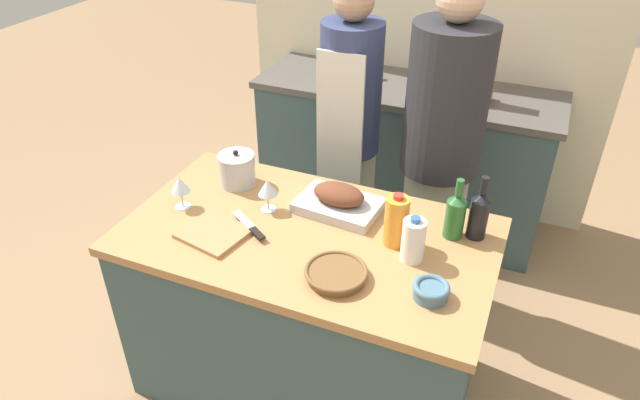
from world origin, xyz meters
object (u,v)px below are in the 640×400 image
(stock_pot, at_px, (237,169))
(wine_bottle_dark, at_px, (455,214))
(roasting_pan, at_px, (339,201))
(milk_jug, at_px, (414,240))
(person_cook_aproned, at_px, (350,127))
(condiment_bottle_tall, at_px, (369,67))
(knife_chef, at_px, (250,226))
(juice_jug, at_px, (396,221))
(wicker_basket, at_px, (336,273))
(wine_glass_right, at_px, (268,188))
(condiment_bottle_short, at_px, (342,58))
(mixing_bowl, at_px, (431,290))
(person_cook_guest, at_px, (441,145))
(stand_mixer, at_px, (478,78))
(cutting_board, at_px, (214,233))
(wine_glass_left, at_px, (180,185))
(wine_bottle_green, at_px, (479,214))

(stock_pot, distance_m, wine_bottle_dark, 0.99)
(roasting_pan, relative_size, stock_pot, 2.12)
(milk_jug, bearing_deg, person_cook_aproned, 123.92)
(condiment_bottle_tall, bearing_deg, person_cook_aproned, -79.26)
(knife_chef, bearing_deg, juice_jug, 14.64)
(roasting_pan, bearing_deg, wicker_basket, -69.91)
(wine_glass_right, xyz_separation_m, condiment_bottle_short, (-0.25, 1.52, 0.03))
(mixing_bowl, xyz_separation_m, knife_chef, (-0.77, 0.11, -0.01))
(person_cook_guest, bearing_deg, stand_mixer, 77.19)
(wicker_basket, relative_size, stand_mixer, 0.70)
(stock_pot, xyz_separation_m, wine_bottle_dark, (0.99, -0.01, 0.03))
(cutting_board, relative_size, condiment_bottle_tall, 2.02)
(stock_pot, height_order, milk_jug, milk_jug)
(roasting_pan, distance_m, condiment_bottle_tall, 1.38)
(roasting_pan, height_order, wine_bottle_dark, wine_bottle_dark)
(roasting_pan, height_order, condiment_bottle_short, condiment_bottle_short)
(person_cook_aproned, xyz_separation_m, person_cook_guest, (0.49, -0.07, 0.03))
(wicker_basket, distance_m, wine_glass_left, 0.80)
(wicker_basket, distance_m, person_cook_aproned, 1.11)
(roasting_pan, xyz_separation_m, wine_bottle_green, (0.57, 0.04, 0.06))
(milk_jug, xyz_separation_m, stand_mixer, (-0.03, 1.42, 0.12))
(stand_mixer, bearing_deg, roasting_pan, -105.72)
(wine_glass_left, xyz_separation_m, person_cook_guest, (0.93, 0.81, -0.01))
(wine_glass_right, relative_size, condiment_bottle_short, 0.90)
(mixing_bowl, relative_size, juice_jug, 0.58)
(mixing_bowl, height_order, wine_bottle_dark, wine_bottle_dark)
(person_cook_guest, bearing_deg, mixing_bowl, -88.05)
(stand_mixer, bearing_deg, knife_chef, -112.55)
(stock_pot, xyz_separation_m, milk_jug, (0.87, -0.22, 0.01))
(cutting_board, relative_size, juice_jug, 1.27)
(roasting_pan, relative_size, stand_mixer, 1.10)
(wine_bottle_green, height_order, wine_glass_left, wine_bottle_green)
(knife_chef, height_order, person_cook_aproned, person_cook_aproned)
(cutting_board, height_order, stock_pot, stock_pot)
(wine_bottle_dark, bearing_deg, person_cook_aproned, 136.76)
(wine_glass_left, height_order, condiment_bottle_tall, condiment_bottle_tall)
(roasting_pan, xyz_separation_m, cutting_board, (-0.40, -0.36, -0.04))
(knife_chef, height_order, person_cook_guest, person_cook_guest)
(mixing_bowl, height_order, wine_glass_left, wine_glass_left)
(stand_mixer, relative_size, person_cook_aproned, 0.20)
(juice_jug, height_order, wine_bottle_green, wine_bottle_green)
(juice_jug, xyz_separation_m, wine_glass_left, (-0.91, -0.11, 0.00))
(wine_glass_left, distance_m, person_cook_aproned, 0.98)
(roasting_pan, xyz_separation_m, stand_mixer, (0.35, 1.23, 0.16))
(mixing_bowl, relative_size, stand_mixer, 0.39)
(roasting_pan, xyz_separation_m, person_cook_aproned, (-0.19, 0.64, 0.02))
(wine_bottle_green, bearing_deg, cutting_board, -157.49)
(knife_chef, relative_size, stand_mixer, 0.62)
(wicker_basket, relative_size, milk_jug, 1.21)
(wicker_basket, xyz_separation_m, condiment_bottle_tall, (-0.47, 1.75, 0.11))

